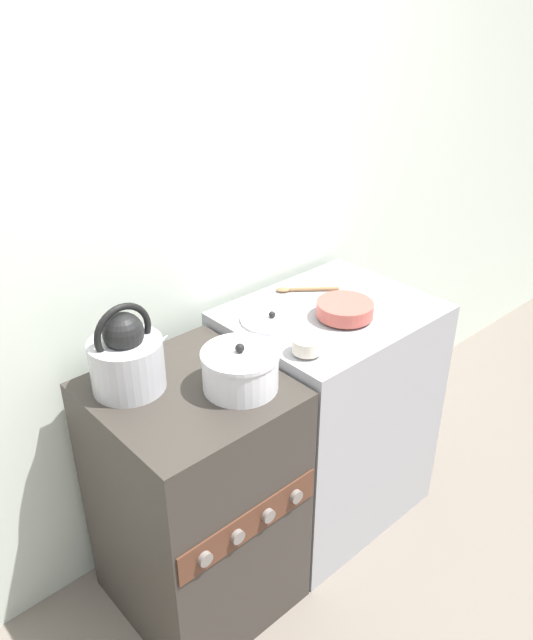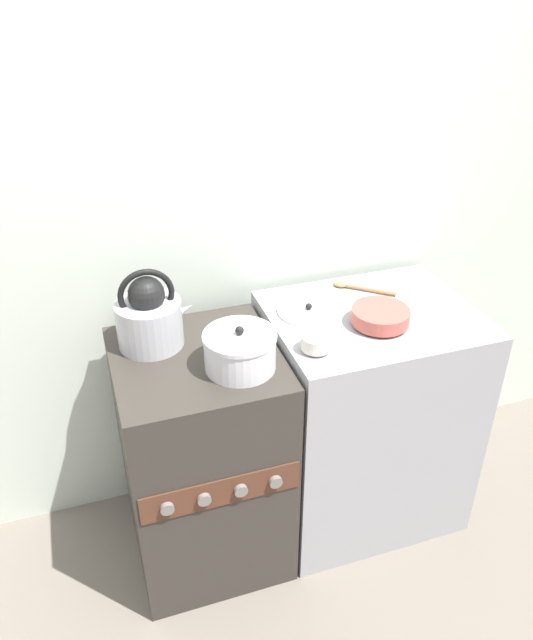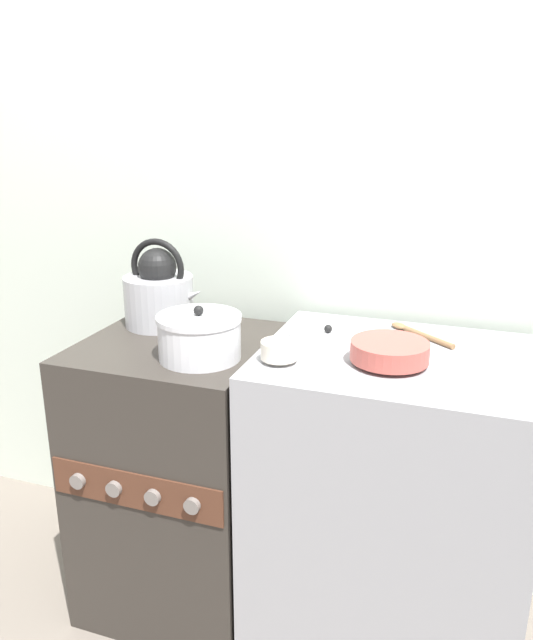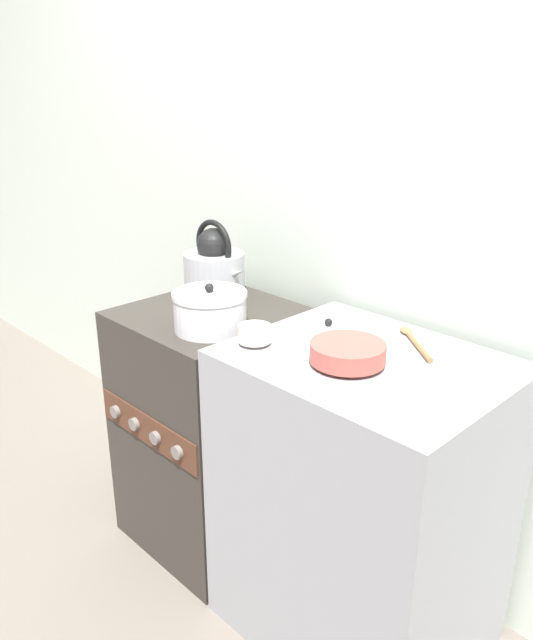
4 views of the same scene
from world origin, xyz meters
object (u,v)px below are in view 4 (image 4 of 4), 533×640
small_ceramic_bowl (255,334)px  loose_pot_lid (328,327)px  enamel_bowl (348,353)px  stove (214,427)px  kettle (215,268)px  cooking_pot (210,311)px

small_ceramic_bowl → loose_pot_lid: bearing=73.6°
enamel_bowl → small_ceramic_bowl: (-0.27, -0.08, -0.00)m
stove → loose_pot_lid: size_ratio=3.99×
stove → loose_pot_lid: loose_pot_lid is taller
kettle → loose_pot_lid: kettle is taller
loose_pot_lid → small_ceramic_bowl: bearing=-106.4°
enamel_bowl → loose_pot_lid: enamel_bowl is taller
stove → kettle: bearing=134.1°
cooking_pot → small_ceramic_bowl: bearing=-8.8°
cooking_pot → small_ceramic_bowl: cooking_pot is taller
stove → cooking_pot: bearing=-39.2°
enamel_bowl → loose_pot_lid: 0.25m
enamel_bowl → loose_pot_lid: bearing=141.5°
kettle → loose_pot_lid: (0.55, -0.02, -0.07)m
cooking_pot → loose_pot_lid: bearing=32.7°
cooking_pot → loose_pot_lid: cooking_pot is taller
stove → enamel_bowl: 0.82m
stove → enamel_bowl: enamel_bowl is taller
stove → enamel_bowl: size_ratio=4.48×
cooking_pot → enamel_bowl: (0.51, 0.04, 0.01)m
cooking_pot → small_ceramic_bowl: size_ratio=2.45×
enamel_bowl → kettle: bearing=166.5°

